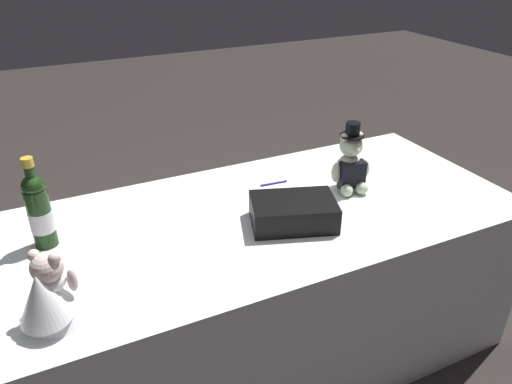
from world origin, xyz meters
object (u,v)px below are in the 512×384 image
Objects in this scene: champagne_bottle at (39,210)px; teddy_bear_groom at (350,165)px; signing_pen at (275,183)px; gift_case_black at (293,212)px; teddy_bear_bride at (49,294)px.

teddy_bear_groom is at bearing 174.69° from champagne_bottle.
teddy_bear_groom is 0.33m from signing_pen.
teddy_bear_groom is 0.82× the size of gift_case_black.
teddy_bear_bride is 0.87m from gift_case_black.
signing_pen is (0.26, -0.18, -0.11)m from teddy_bear_groom.
teddy_bear_groom reaches higher than teddy_bear_bride.
gift_case_black is at bearing 163.53° from champagne_bottle.
teddy_bear_bride is 1.83× the size of signing_pen.
signing_pen is 0.33m from gift_case_black.
champagne_bottle is 2.61× the size of signing_pen.
gift_case_black is at bearing 21.84° from teddy_bear_groom.
champagne_bottle reaches higher than signing_pen.
teddy_bear_groom is 1.26× the size of teddy_bear_bride.
teddy_bear_groom is 1.24m from teddy_bear_bride.
champagne_bottle is at bearing -16.47° from gift_case_black.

